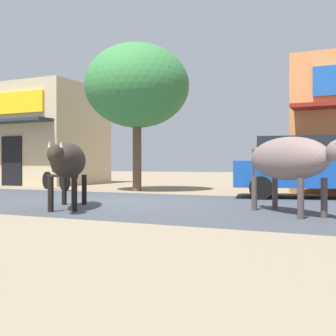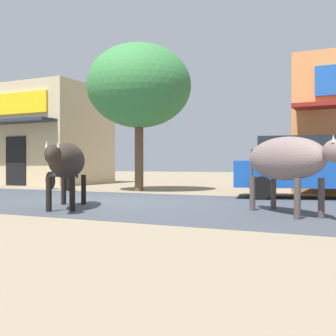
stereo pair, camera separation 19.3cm
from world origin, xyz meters
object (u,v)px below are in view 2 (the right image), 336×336
at_px(parked_hatchback_car, 308,167).
at_px(roadside_tree, 139,86).
at_px(cow_far_dark, 286,159).
at_px(cow_near_brown, 67,161).
at_px(parked_motorcycle, 59,176).

bearing_deg(parked_hatchback_car, roadside_tree, 174.22).
height_order(roadside_tree, cow_far_dark, roadside_tree).
relative_size(parked_hatchback_car, cow_near_brown, 1.67).
distance_m(parked_motorcycle, cow_far_dark, 9.61).
relative_size(roadside_tree, cow_far_dark, 2.19).
bearing_deg(cow_far_dark, roadside_tree, 140.50).
xyz_separation_m(parked_motorcycle, cow_far_dark, (8.67, -4.11, 0.52)).
relative_size(parked_hatchback_car, cow_far_dark, 1.92).
bearing_deg(cow_far_dark, parked_motorcycle, 154.62).
xyz_separation_m(parked_hatchback_car, cow_far_dark, (0.18, -4.17, 0.15)).
distance_m(parked_hatchback_car, cow_near_brown, 6.47).
distance_m(parked_motorcycle, cow_near_brown, 6.64).
bearing_deg(roadside_tree, cow_near_brown, -75.29).
height_order(parked_motorcycle, cow_near_brown, cow_near_brown).
distance_m(roadside_tree, parked_motorcycle, 4.29).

